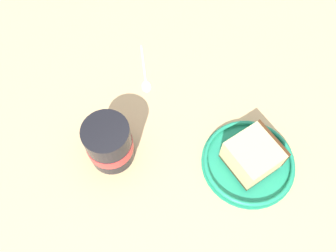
# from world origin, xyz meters

# --- Properties ---
(ground_plane) EXTENTS (1.45, 1.45, 0.04)m
(ground_plane) POSITION_xyz_m (0.00, 0.00, -0.02)
(ground_plane) COLOR tan
(small_plate) EXTENTS (0.18, 0.18, 0.02)m
(small_plate) POSITION_xyz_m (-0.05, -0.03, 0.01)
(small_plate) COLOR #1E8C66
(small_plate) RESTS_ON ground_plane
(cake_slice) EXTENTS (0.09, 0.09, 0.06)m
(cake_slice) POSITION_xyz_m (-0.05, -0.04, 0.04)
(cake_slice) COLOR #472814
(cake_slice) RESTS_ON small_plate
(tea_mug) EXTENTS (0.11, 0.09, 0.10)m
(tea_mug) POSITION_xyz_m (0.13, 0.15, 0.05)
(tea_mug) COLOR black
(tea_mug) RESTS_ON ground_plane
(teaspoon) EXTENTS (0.11, 0.08, 0.01)m
(teaspoon) POSITION_xyz_m (0.23, -0.01, 0.00)
(teaspoon) COLOR silver
(teaspoon) RESTS_ON ground_plane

